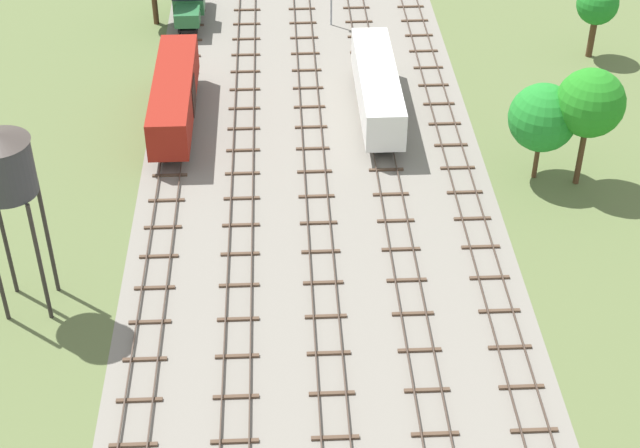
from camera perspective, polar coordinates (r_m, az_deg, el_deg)
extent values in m
plane|color=#5B6B3D|center=(68.72, -0.34, 3.23)|extent=(480.00, 480.00, 0.00)
cube|color=gray|center=(68.72, -0.34, 3.23)|extent=(23.91, 176.00, 0.01)
cube|color=#47382D|center=(69.90, -9.17, 3.56)|extent=(0.07, 126.00, 0.15)
cube|color=#47382D|center=(69.75, -7.99, 3.60)|extent=(0.07, 126.00, 0.15)
cube|color=brown|center=(50.53, -10.73, -12.43)|extent=(2.40, 0.22, 0.14)
cube|color=brown|center=(52.54, -10.39, -9.97)|extent=(2.40, 0.22, 0.14)
cube|color=brown|center=(54.64, -10.08, -7.70)|extent=(2.40, 0.22, 0.14)
cube|color=brown|center=(56.82, -9.79, -5.59)|extent=(2.40, 0.22, 0.14)
cube|color=brown|center=(59.07, -9.53, -3.65)|extent=(2.40, 0.22, 0.14)
cube|color=brown|center=(61.38, -9.29, -1.85)|extent=(2.40, 0.22, 0.14)
cube|color=brown|center=(63.76, -9.06, -0.18)|extent=(2.40, 0.22, 0.14)
cube|color=brown|center=(66.18, -8.85, 1.36)|extent=(2.40, 0.22, 0.14)
cube|color=brown|center=(68.65, -8.66, 2.80)|extent=(2.40, 0.22, 0.14)
cube|color=brown|center=(71.16, -8.48, 4.13)|extent=(2.40, 0.22, 0.14)
cube|color=brown|center=(73.70, -8.31, 5.38)|extent=(2.40, 0.22, 0.14)
cube|color=brown|center=(76.28, -8.16, 6.54)|extent=(2.40, 0.22, 0.14)
cube|color=brown|center=(78.89, -8.01, 7.62)|extent=(2.40, 0.22, 0.14)
cube|color=brown|center=(81.53, -7.87, 8.63)|extent=(2.40, 0.22, 0.14)
cube|color=brown|center=(84.19, -7.74, 9.58)|extent=(2.40, 0.22, 0.14)
cube|color=brown|center=(86.87, -7.62, 10.48)|extent=(2.40, 0.22, 0.14)
cube|color=brown|center=(89.58, -7.50, 11.31)|extent=(2.40, 0.22, 0.14)
cube|color=brown|center=(92.30, -7.39, 12.10)|extent=(2.40, 0.22, 0.14)
cube|color=#47382D|center=(69.48, -5.08, 3.69)|extent=(0.07, 126.00, 0.15)
cube|color=#47382D|center=(69.43, -3.90, 3.73)|extent=(0.07, 126.00, 0.15)
cube|color=brown|center=(50.02, -4.95, -12.39)|extent=(2.40, 0.22, 0.14)
cube|color=brown|center=(52.05, -4.88, -9.91)|extent=(2.40, 0.22, 0.14)
cube|color=brown|center=(54.17, -4.81, -7.61)|extent=(2.40, 0.22, 0.14)
cube|color=brown|center=(56.37, -4.75, -5.50)|extent=(2.40, 0.22, 0.14)
cube|color=brown|center=(58.63, -4.69, -3.54)|extent=(2.40, 0.22, 0.14)
cube|color=brown|center=(60.97, -4.64, -1.73)|extent=(2.40, 0.22, 0.14)
cube|color=brown|center=(63.35, -4.59, -0.06)|extent=(2.40, 0.22, 0.14)
cube|color=brown|center=(65.79, -4.55, 1.49)|extent=(2.40, 0.22, 0.14)
cube|color=brown|center=(68.27, -4.50, 2.93)|extent=(2.40, 0.22, 0.14)
cube|color=brown|center=(70.80, -4.46, 4.27)|extent=(2.40, 0.22, 0.14)
cube|color=brown|center=(73.36, -4.43, 5.51)|extent=(2.40, 0.22, 0.14)
cube|color=brown|center=(75.95, -4.39, 6.67)|extent=(2.40, 0.22, 0.14)
cube|color=brown|center=(78.57, -4.36, 7.75)|extent=(2.40, 0.22, 0.14)
cube|color=brown|center=(81.21, -4.33, 8.77)|extent=(2.40, 0.22, 0.14)
cube|color=brown|center=(83.89, -4.31, 9.72)|extent=(2.40, 0.22, 0.14)
cube|color=brown|center=(86.58, -4.28, 10.61)|extent=(2.40, 0.22, 0.14)
cube|color=brown|center=(89.29, -4.25, 11.44)|extent=(2.40, 0.22, 0.14)
cube|color=brown|center=(92.02, -4.23, 12.23)|extent=(2.40, 0.22, 0.14)
cube|color=#47382D|center=(69.42, -0.97, 3.81)|extent=(0.07, 126.00, 0.15)
cube|color=#47382D|center=(69.47, 0.22, 3.84)|extent=(0.07, 126.00, 0.15)
cube|color=brown|center=(50.01, 0.89, -12.23)|extent=(2.40, 0.22, 0.14)
cube|color=brown|center=(52.03, 0.68, -9.75)|extent=(2.40, 0.22, 0.14)
cube|color=brown|center=(54.15, 0.50, -7.47)|extent=(2.40, 0.22, 0.14)
cube|color=brown|center=(56.35, 0.34, -5.36)|extent=(2.40, 0.22, 0.14)
cube|color=brown|center=(58.62, 0.18, -3.40)|extent=(2.40, 0.22, 0.14)
cube|color=brown|center=(60.95, 0.04, -1.60)|extent=(2.40, 0.22, 0.14)
cube|color=brown|center=(63.34, -0.09, 0.07)|extent=(2.40, 0.22, 0.14)
cube|color=brown|center=(65.78, -0.21, 1.61)|extent=(2.40, 0.22, 0.14)
cube|color=brown|center=(68.26, -0.32, 3.05)|extent=(2.40, 0.22, 0.14)
cube|color=brown|center=(70.79, -0.43, 4.38)|extent=(2.40, 0.22, 0.14)
cube|color=brown|center=(73.35, -0.52, 5.62)|extent=(2.40, 0.22, 0.14)
cube|color=brown|center=(75.94, -0.61, 6.78)|extent=(2.40, 0.22, 0.14)
cube|color=brown|center=(78.56, -0.70, 7.86)|extent=(2.40, 0.22, 0.14)
cube|color=brown|center=(81.20, -0.78, 8.87)|extent=(2.40, 0.22, 0.14)
cube|color=brown|center=(83.88, -0.86, 9.81)|extent=(2.40, 0.22, 0.14)
cube|color=brown|center=(86.57, -0.93, 10.70)|extent=(2.40, 0.22, 0.14)
cube|color=brown|center=(89.28, -1.00, 11.53)|extent=(2.40, 0.22, 0.14)
cube|color=brown|center=(92.01, -1.06, 12.32)|extent=(2.40, 0.22, 0.14)
cube|color=#47382D|center=(69.71, 3.13, 3.91)|extent=(0.07, 126.00, 0.15)
cube|color=#47382D|center=(69.86, 4.31, 3.94)|extent=(0.07, 126.00, 0.15)
cube|color=brown|center=(50.48, 6.66, -11.95)|extent=(2.40, 0.22, 0.14)
cube|color=brown|center=(52.49, 6.19, -9.51)|extent=(2.40, 0.22, 0.14)
cube|color=brown|center=(54.59, 5.77, -7.26)|extent=(2.40, 0.22, 0.14)
cube|color=brown|center=(56.77, 5.38, -5.17)|extent=(2.40, 0.22, 0.14)
cube|color=brown|center=(59.03, 5.02, -3.25)|extent=(2.40, 0.22, 0.14)
cube|color=brown|center=(61.34, 4.69, -1.46)|extent=(2.40, 0.22, 0.14)
cube|color=brown|center=(63.72, 4.39, 0.19)|extent=(2.40, 0.22, 0.14)
cube|color=brown|center=(66.14, 4.10, 1.73)|extent=(2.40, 0.22, 0.14)
cube|color=brown|center=(68.61, 3.84, 3.15)|extent=(2.40, 0.22, 0.14)
cube|color=brown|center=(71.12, 3.60, 4.47)|extent=(2.40, 0.22, 0.14)
cube|color=brown|center=(73.67, 3.37, 5.71)|extent=(2.40, 0.22, 0.14)
cube|color=brown|center=(76.25, 3.15, 6.86)|extent=(2.40, 0.22, 0.14)
cube|color=brown|center=(78.86, 2.95, 7.93)|extent=(2.40, 0.22, 0.14)
cube|color=brown|center=(81.50, 2.76, 8.94)|extent=(2.40, 0.22, 0.14)
cube|color=brown|center=(84.16, 2.58, 9.88)|extent=(2.40, 0.22, 0.14)
cube|color=brown|center=(86.84, 2.41, 10.76)|extent=(2.40, 0.22, 0.14)
cube|color=brown|center=(89.55, 2.26, 11.59)|extent=(2.40, 0.22, 0.14)
cube|color=brown|center=(92.27, 2.10, 12.37)|extent=(2.40, 0.22, 0.14)
cube|color=#47382D|center=(70.36, 7.18, 3.99)|extent=(0.07, 126.00, 0.15)
cube|color=#47382D|center=(70.61, 8.33, 4.01)|extent=(0.07, 126.00, 0.15)
cube|color=brown|center=(51.44, 12.26, -11.57)|extent=(2.40, 0.22, 0.14)
cube|color=brown|center=(53.41, 11.55, -9.20)|extent=(2.40, 0.22, 0.14)
cube|color=brown|center=(55.48, 10.90, -7.00)|extent=(2.40, 0.22, 0.14)
cube|color=brown|center=(57.63, 10.31, -4.96)|extent=(2.40, 0.22, 0.14)
cube|color=brown|center=(59.85, 9.76, -3.07)|extent=(2.40, 0.22, 0.14)
cube|color=brown|center=(62.13, 9.25, -1.31)|extent=(2.40, 0.22, 0.14)
cube|color=brown|center=(64.48, 8.78, 0.31)|extent=(2.40, 0.22, 0.14)
cube|color=brown|center=(66.87, 8.35, 1.83)|extent=(2.40, 0.22, 0.14)
cube|color=brown|center=(69.32, 7.94, 3.23)|extent=(2.40, 0.22, 0.14)
cube|color=brown|center=(71.80, 7.56, 4.54)|extent=(2.40, 0.22, 0.14)
cube|color=brown|center=(74.33, 7.21, 5.76)|extent=(2.40, 0.22, 0.14)
cube|color=brown|center=(76.89, 6.87, 6.90)|extent=(2.40, 0.22, 0.14)
cube|color=brown|center=(79.48, 6.56, 7.97)|extent=(2.40, 0.22, 0.14)
cube|color=brown|center=(82.09, 6.27, 8.97)|extent=(2.40, 0.22, 0.14)
cube|color=brown|center=(84.74, 5.99, 9.91)|extent=(2.40, 0.22, 0.14)
cube|color=brown|center=(87.40, 5.73, 10.78)|extent=(2.40, 0.22, 0.14)
cube|color=brown|center=(90.09, 5.48, 11.61)|extent=(2.40, 0.22, 0.14)
cube|color=brown|center=(92.80, 5.24, 12.39)|extent=(2.40, 0.22, 0.14)
cube|color=maroon|center=(73.45, -8.42, 7.43)|extent=(2.80, 14.00, 2.80)
cube|color=black|center=(73.38, -7.29, 7.38)|extent=(0.08, 2.80, 2.24)
cylinder|color=black|center=(77.75, -8.63, 7.62)|extent=(0.13, 0.80, 0.80)
cylinder|color=black|center=(77.61, -7.57, 7.67)|extent=(0.13, 0.80, 0.80)
cylinder|color=black|center=(79.33, -8.53, 8.25)|extent=(0.13, 0.80, 0.80)
cylinder|color=black|center=(79.19, -7.49, 8.29)|extent=(0.13, 0.80, 0.80)
cube|color=black|center=(78.47, -8.05, 7.96)|extent=(1.68, 2.20, 0.24)
cylinder|color=black|center=(69.59, -9.21, 3.85)|extent=(0.13, 0.80, 0.80)
cylinder|color=black|center=(69.43, -8.03, 3.89)|extent=(0.13, 0.80, 0.80)
cylinder|color=black|center=(71.11, -9.09, 4.63)|extent=(0.13, 0.80, 0.80)
cylinder|color=black|center=(70.95, -7.93, 4.67)|extent=(0.13, 0.80, 0.80)
cube|color=black|center=(70.26, -8.57, 4.27)|extent=(1.68, 2.20, 0.24)
cube|color=white|center=(73.88, 3.31, 7.96)|extent=(2.80, 14.00, 2.80)
cube|color=black|center=(74.10, 4.42, 7.88)|extent=(0.08, 2.80, 2.24)
cylinder|color=black|center=(78.04, 2.47, 8.14)|extent=(0.13, 0.80, 0.80)
cylinder|color=black|center=(78.18, 3.53, 8.15)|extent=(0.13, 0.80, 0.80)
cylinder|color=black|center=(79.63, 2.36, 8.75)|extent=(0.13, 0.80, 0.80)
cylinder|color=black|center=(79.76, 3.40, 8.77)|extent=(0.13, 0.80, 0.80)
cube|color=black|center=(78.90, 2.94, 8.46)|extent=(1.68, 2.20, 0.24)
cylinder|color=black|center=(69.84, 3.11, 4.44)|extent=(0.13, 0.80, 0.80)
cylinder|color=black|center=(69.99, 4.28, 4.46)|extent=(0.13, 0.80, 0.80)
cylinder|color=black|center=(71.37, 2.98, 5.20)|extent=(0.13, 0.80, 0.80)
cylinder|color=black|center=(71.52, 4.13, 5.23)|extent=(0.13, 0.80, 0.80)
cube|color=black|center=(70.68, 3.63, 4.84)|extent=(1.68, 2.20, 0.24)
cube|color=#286638|center=(87.33, -7.65, 11.85)|extent=(2.13, 2.88, 1.17)
cylinder|color=black|center=(91.91, -7.88, 12.41)|extent=(0.14, 0.90, 0.90)
cylinder|color=black|center=(91.79, -6.97, 12.45)|extent=(0.14, 0.90, 0.90)
cube|color=black|center=(92.67, -7.40, 12.66)|extent=(1.68, 2.20, 0.24)
cylinder|color=black|center=(87.01, -8.11, 10.97)|extent=(0.14, 0.90, 0.90)
cylinder|color=black|center=(86.89, -7.16, 11.01)|extent=(0.14, 0.90, 0.90)
cylinder|color=black|center=(88.64, -8.03, 11.47)|extent=(0.14, 0.90, 0.90)
cylinder|color=black|center=(88.51, -7.09, 11.51)|extent=(0.14, 0.90, 0.90)
cube|color=black|center=(87.76, -7.60, 11.24)|extent=(1.68, 2.20, 0.24)
cylinder|color=#2D2826|center=(56.02, -15.86, -2.18)|extent=(0.24, 0.24, 7.84)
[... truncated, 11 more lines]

